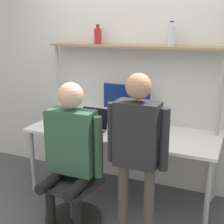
{
  "coord_description": "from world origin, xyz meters",
  "views": [
    {
      "loc": [
        1.18,
        -2.61,
        1.91
      ],
      "look_at": [
        0.09,
        -0.08,
        1.13
      ],
      "focal_mm": 50.0,
      "sensor_mm": 36.0,
      "label": 1
    }
  ],
  "objects_px": {
    "office_chair": "(75,196)",
    "person_seated": "(71,144)",
    "bottle_red": "(98,36)",
    "laptop": "(93,124)",
    "cell_phone": "(114,134)",
    "monitor": "(127,100)",
    "person_standing": "(137,142)",
    "bottle_clear": "(171,35)"
  },
  "relations": [
    {
      "from": "laptop",
      "to": "office_chair",
      "type": "xyz_separation_m",
      "value": [
        0.06,
        -0.53,
        -0.58
      ]
    },
    {
      "from": "office_chair",
      "to": "person_standing",
      "type": "relative_size",
      "value": 0.58
    },
    {
      "from": "laptop",
      "to": "office_chair",
      "type": "bearing_deg",
      "value": -83.73
    },
    {
      "from": "bottle_red",
      "to": "bottle_clear",
      "type": "bearing_deg",
      "value": 0.0
    },
    {
      "from": "office_chair",
      "to": "bottle_clear",
      "type": "relative_size",
      "value": 3.55
    },
    {
      "from": "office_chair",
      "to": "person_seated",
      "type": "bearing_deg",
      "value": -98.75
    },
    {
      "from": "laptop",
      "to": "bottle_clear",
      "type": "distance_m",
      "value": 1.25
    },
    {
      "from": "laptop",
      "to": "bottle_clear",
      "type": "relative_size",
      "value": 1.41
    },
    {
      "from": "bottle_clear",
      "to": "person_seated",
      "type": "bearing_deg",
      "value": -125.31
    },
    {
      "from": "bottle_clear",
      "to": "cell_phone",
      "type": "bearing_deg",
      "value": -137.23
    },
    {
      "from": "monitor",
      "to": "person_seated",
      "type": "height_order",
      "value": "person_seated"
    },
    {
      "from": "person_standing",
      "to": "bottle_clear",
      "type": "distance_m",
      "value": 1.29
    },
    {
      "from": "monitor",
      "to": "bottle_red",
      "type": "bearing_deg",
      "value": -177.62
    },
    {
      "from": "person_standing",
      "to": "office_chair",
      "type": "bearing_deg",
      "value": 172.42
    },
    {
      "from": "monitor",
      "to": "person_standing",
      "type": "distance_m",
      "value": 1.12
    },
    {
      "from": "laptop",
      "to": "cell_phone",
      "type": "xyz_separation_m",
      "value": [
        0.26,
        -0.05,
        -0.07
      ]
    },
    {
      "from": "person_standing",
      "to": "bottle_clear",
      "type": "xyz_separation_m",
      "value": [
        0.01,
        1.0,
        0.82
      ]
    },
    {
      "from": "office_chair",
      "to": "laptop",
      "type": "bearing_deg",
      "value": 96.27
    },
    {
      "from": "laptop",
      "to": "office_chair",
      "type": "height_order",
      "value": "laptop"
    },
    {
      "from": "bottle_clear",
      "to": "monitor",
      "type": "bearing_deg",
      "value": 178.28
    },
    {
      "from": "laptop",
      "to": "person_seated",
      "type": "distance_m",
      "value": 0.57
    },
    {
      "from": "cell_phone",
      "to": "person_standing",
      "type": "relative_size",
      "value": 0.1
    },
    {
      "from": "monitor",
      "to": "person_standing",
      "type": "bearing_deg",
      "value": -64.8
    },
    {
      "from": "person_standing",
      "to": "laptop",
      "type": "bearing_deg",
      "value": 139.21
    },
    {
      "from": "cell_phone",
      "to": "office_chair",
      "type": "bearing_deg",
      "value": -113.03
    },
    {
      "from": "laptop",
      "to": "cell_phone",
      "type": "relative_size",
      "value": 2.38
    },
    {
      "from": "monitor",
      "to": "cell_phone",
      "type": "height_order",
      "value": "monitor"
    },
    {
      "from": "bottle_clear",
      "to": "bottle_red",
      "type": "xyz_separation_m",
      "value": [
        -0.84,
        -0.0,
        -0.02
      ]
    },
    {
      "from": "cell_phone",
      "to": "person_seated",
      "type": "bearing_deg",
      "value": -111.99
    },
    {
      "from": "cell_phone",
      "to": "office_chair",
      "type": "height_order",
      "value": "office_chair"
    },
    {
      "from": "office_chair",
      "to": "bottle_red",
      "type": "relative_size",
      "value": 4.13
    },
    {
      "from": "office_chair",
      "to": "bottle_clear",
      "type": "xyz_separation_m",
      "value": [
        0.67,
        0.91,
        1.52
      ]
    },
    {
      "from": "monitor",
      "to": "bottle_red",
      "type": "distance_m",
      "value": 0.81
    },
    {
      "from": "office_chair",
      "to": "person_seated",
      "type": "xyz_separation_m",
      "value": [
        -0.01,
        -0.04,
        0.56
      ]
    },
    {
      "from": "office_chair",
      "to": "bottle_red",
      "type": "xyz_separation_m",
      "value": [
        -0.17,
        0.91,
        1.51
      ]
    },
    {
      "from": "bottle_clear",
      "to": "bottle_red",
      "type": "distance_m",
      "value": 0.84
    },
    {
      "from": "person_seated",
      "to": "bottle_clear",
      "type": "bearing_deg",
      "value": 54.69
    },
    {
      "from": "person_standing",
      "to": "person_seated",
      "type": "bearing_deg",
      "value": 176.01
    },
    {
      "from": "laptop",
      "to": "cell_phone",
      "type": "distance_m",
      "value": 0.28
    },
    {
      "from": "monitor",
      "to": "person_seated",
      "type": "distance_m",
      "value": 1.01
    },
    {
      "from": "monitor",
      "to": "laptop",
      "type": "bearing_deg",
      "value": -120.8
    },
    {
      "from": "cell_phone",
      "to": "bottle_clear",
      "type": "distance_m",
      "value": 1.19
    }
  ]
}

